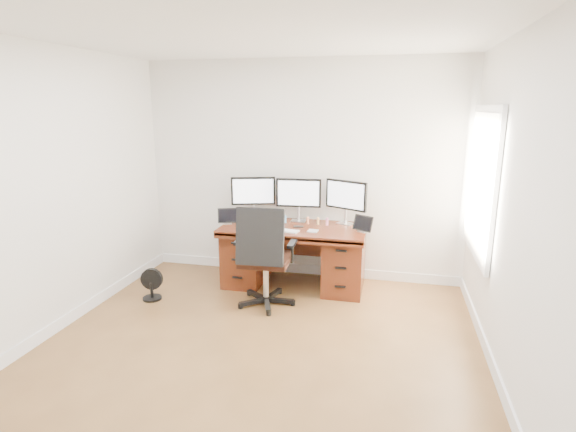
% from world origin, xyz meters
% --- Properties ---
extents(ground, '(4.50, 4.50, 0.00)m').
position_xyz_m(ground, '(0.00, 0.00, 0.00)').
color(ground, brown).
rests_on(ground, ground).
extents(back_wall, '(4.00, 0.10, 2.70)m').
position_xyz_m(back_wall, '(0.00, 2.25, 1.35)').
color(back_wall, white).
rests_on(back_wall, ground).
extents(right_wall, '(0.10, 4.50, 2.70)m').
position_xyz_m(right_wall, '(2.00, 0.11, 1.35)').
color(right_wall, white).
rests_on(right_wall, ground).
extents(desk, '(1.70, 0.80, 0.75)m').
position_xyz_m(desk, '(0.00, 1.83, 0.40)').
color(desk, '#532110').
rests_on(desk, ground).
extents(office_chair, '(0.66, 0.63, 1.14)m').
position_xyz_m(office_chair, '(-0.18, 1.18, 0.37)').
color(office_chair, black).
rests_on(office_chair, ground).
extents(floor_fan, '(0.25, 0.21, 0.36)m').
position_xyz_m(floor_fan, '(-1.48, 1.05, 0.17)').
color(floor_fan, black).
rests_on(floor_fan, ground).
extents(monitor_left, '(0.54, 0.20, 0.53)m').
position_xyz_m(monitor_left, '(-0.58, 2.07, 1.09)').
color(monitor_left, silver).
rests_on(monitor_left, desk).
extents(monitor_center, '(0.55, 0.15, 0.53)m').
position_xyz_m(monitor_center, '(0.00, 2.07, 1.09)').
color(monitor_center, silver).
rests_on(monitor_center, desk).
extents(monitor_right, '(0.51, 0.27, 0.53)m').
position_xyz_m(monitor_right, '(0.58, 2.07, 1.09)').
color(monitor_right, silver).
rests_on(monitor_right, desk).
extents(tablet_left, '(0.25, 0.14, 0.19)m').
position_xyz_m(tablet_left, '(-0.81, 1.75, 0.84)').
color(tablet_left, silver).
rests_on(tablet_left, desk).
extents(tablet_right, '(0.24, 0.18, 0.19)m').
position_xyz_m(tablet_right, '(0.81, 1.75, 0.84)').
color(tablet_right, silver).
rests_on(tablet_right, desk).
extents(keyboard, '(0.29, 0.17, 0.01)m').
position_xyz_m(keyboard, '(-0.03, 1.57, 0.76)').
color(keyboard, silver).
rests_on(keyboard, desk).
extents(trackpad, '(0.12, 0.12, 0.01)m').
position_xyz_m(trackpad, '(0.26, 1.65, 0.76)').
color(trackpad, silver).
rests_on(trackpad, desk).
extents(drawing_tablet, '(0.20, 0.13, 0.01)m').
position_xyz_m(drawing_tablet, '(-0.27, 1.67, 0.76)').
color(drawing_tablet, black).
rests_on(drawing_tablet, desk).
extents(phone, '(0.12, 0.07, 0.01)m').
position_xyz_m(phone, '(0.06, 1.79, 0.76)').
color(phone, black).
rests_on(phone, desk).
extents(figurine_purple, '(0.04, 0.04, 0.09)m').
position_xyz_m(figurine_purple, '(-0.34, 1.95, 0.80)').
color(figurine_purple, '#9760D4').
rests_on(figurine_purple, desk).
extents(figurine_brown, '(0.04, 0.04, 0.09)m').
position_xyz_m(figurine_brown, '(-0.24, 1.95, 0.80)').
color(figurine_brown, '#965346').
rests_on(figurine_brown, desk).
extents(figurine_blue, '(0.04, 0.04, 0.09)m').
position_xyz_m(figurine_blue, '(-0.14, 1.95, 0.80)').
color(figurine_blue, '#5BA4E0').
rests_on(figurine_blue, desk).
extents(figurine_orange, '(0.04, 0.04, 0.09)m').
position_xyz_m(figurine_orange, '(0.14, 1.95, 0.80)').
color(figurine_orange, '#EB8051').
rests_on(figurine_orange, desk).
extents(figurine_yellow, '(0.04, 0.04, 0.09)m').
position_xyz_m(figurine_yellow, '(0.27, 1.95, 0.80)').
color(figurine_yellow, tan).
rests_on(figurine_yellow, desk).
extents(figurine_pink, '(0.04, 0.04, 0.09)m').
position_xyz_m(figurine_pink, '(0.38, 1.95, 0.80)').
color(figurine_pink, pink).
rests_on(figurine_pink, desk).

